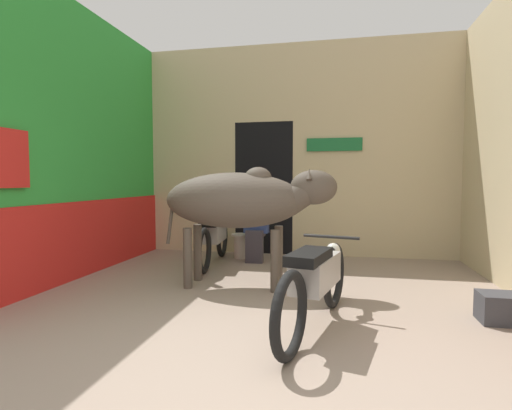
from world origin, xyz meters
TOP-DOWN VIEW (x-y plane):
  - ground_plane at (0.00, 0.00)m, footprint 30.00×30.00m
  - wall_left_shopfront at (-2.86, 2.26)m, footprint 0.25×4.54m
  - wall_back_with_doorway at (-0.20, 4.78)m, footprint 5.55×0.93m
  - cow at (-0.43, 2.24)m, footprint 2.21×0.82m
  - motorcycle_near at (0.57, 0.94)m, footprint 0.68×2.04m
  - motorcycle_far at (-1.21, 3.45)m, footprint 0.58×1.95m
  - shopkeeper_seated at (-0.59, 3.80)m, footprint 0.40×0.33m
  - plastic_stool at (-0.90, 4.00)m, footprint 0.32×0.32m
  - crate at (2.32, 1.46)m, footprint 0.44×0.32m

SIDE VIEW (x-z plane):
  - ground_plane at x=0.00m, z-range 0.00..0.00m
  - crate at x=2.32m, z-range 0.00..0.28m
  - plastic_stool at x=-0.90m, z-range 0.02..0.44m
  - motorcycle_far at x=-1.21m, z-range 0.05..0.84m
  - motorcycle_near at x=0.57m, z-range 0.06..0.85m
  - shopkeeper_seated at x=-0.59m, z-range 0.03..1.19m
  - cow at x=-0.43m, z-range 0.34..1.87m
  - wall_back_with_doorway at x=-0.20m, z-range -0.23..3.58m
  - wall_left_shopfront at x=-2.86m, z-range -0.06..3.74m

